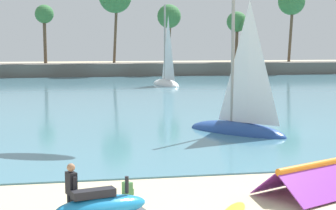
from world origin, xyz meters
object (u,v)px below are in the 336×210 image
object	(u,v)px
watercraft_on_trailer	(101,209)
backpack_spare	(128,189)
sailboat_mid_bay	(166,77)
sailboat_toward_headland	(239,118)
folded_kite	(312,174)
person_rigging_by_gear	(71,193)

from	to	relation	value
watercraft_on_trailer	backpack_spare	bearing A→B (deg)	70.44
sailboat_mid_bay	sailboat_toward_headland	distance (m)	32.56
sailboat_mid_bay	folded_kite	bearing A→B (deg)	-94.71
backpack_spare	person_rigging_by_gear	bearing A→B (deg)	-123.56
sailboat_mid_bay	sailboat_toward_headland	xyz separation A→B (m)	(-2.29, -32.48, -0.09)
watercraft_on_trailer	folded_kite	bearing A→B (deg)	16.54
person_rigging_by_gear	backpack_spare	bearing A→B (deg)	56.44
person_rigging_by_gear	sailboat_toward_headland	world-z (taller)	sailboat_toward_headland
watercraft_on_trailer	person_rigging_by_gear	distance (m)	0.85
backpack_spare	sailboat_toward_headland	bearing A→B (deg)	56.45
folded_kite	watercraft_on_trailer	world-z (taller)	watercraft_on_trailer
folded_kite	backpack_spare	world-z (taller)	folded_kite
person_rigging_by_gear	sailboat_mid_bay	xyz separation A→B (m)	(11.02, 45.65, 0.01)
sailboat_toward_headland	person_rigging_by_gear	bearing A→B (deg)	-123.55
watercraft_on_trailer	sailboat_mid_bay	xyz separation A→B (m)	(10.30, 45.91, 0.39)
backpack_spare	sailboat_mid_bay	distance (m)	44.02
watercraft_on_trailer	sailboat_toward_headland	bearing A→B (deg)	59.16
folded_kite	watercraft_on_trailer	bearing A→B (deg)	-163.46
watercraft_on_trailer	backpack_spare	distance (m)	3.07
watercraft_on_trailer	sailboat_toward_headland	size ratio (longest dim) A/B	0.33
folded_kite	sailboat_toward_headland	xyz separation A→B (m)	(1.34, 11.44, 0.19)
person_rigging_by_gear	backpack_spare	world-z (taller)	person_rigging_by_gear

